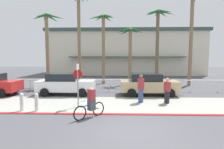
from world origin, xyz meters
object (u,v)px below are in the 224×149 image
(palm_tree_5, at_px, (158,28))
(pedestrian_1, at_px, (167,92))
(car_white_1, at_px, (66,84))
(cyclist_blue_0, at_px, (91,103))
(bollard_0, at_px, (36,102))
(palm_tree_2, at_px, (79,17))
(palm_tree_1, at_px, (47,33))
(stop_sign_bike_lane, at_px, (78,79))
(palm_tree_3, at_px, (103,32))
(bollard_2, at_px, (22,102))
(palm_tree_4, at_px, (130,41))
(palm_tree_6, at_px, (192,20))
(pedestrian_0, at_px, (141,90))
(car_tan_2, at_px, (148,84))

(palm_tree_5, height_order, pedestrian_1, palm_tree_5)
(car_white_1, bearing_deg, cyclist_blue_0, -62.94)
(bollard_0, xyz_separation_m, palm_tree_2, (0.21, 10.47, 6.75))
(pedestrian_1, bearing_deg, palm_tree_1, 145.79)
(palm_tree_2, bearing_deg, palm_tree_5, 0.32)
(pedestrian_1, bearing_deg, palm_tree_2, 130.78)
(stop_sign_bike_lane, xyz_separation_m, pedestrian_1, (5.49, 1.02, -0.92))
(bollard_0, bearing_deg, palm_tree_5, 50.07)
(palm_tree_5, xyz_separation_m, pedestrian_1, (-1.22, -8.60, -5.35))
(palm_tree_3, relative_size, pedestrian_1, 4.63)
(bollard_2, height_order, cyclist_blue_0, cyclist_blue_0)
(palm_tree_4, bearing_deg, pedestrian_1, -78.23)
(palm_tree_3, bearing_deg, palm_tree_2, -175.71)
(bollard_2, xyz_separation_m, palm_tree_6, (12.90, 9.75, 6.30))
(car_white_1, bearing_deg, palm_tree_5, 35.40)
(palm_tree_6, relative_size, pedestrian_0, 5.25)
(palm_tree_6, height_order, car_tan_2, palm_tree_6)
(palm_tree_1, relative_size, palm_tree_3, 0.96)
(bollard_2, bearing_deg, cyclist_blue_0, -13.40)
(bollard_2, bearing_deg, palm_tree_5, 47.45)
(stop_sign_bike_lane, bearing_deg, car_tan_2, 37.15)
(cyclist_blue_0, bearing_deg, car_tan_2, 55.46)
(car_tan_2, relative_size, cyclist_blue_0, 2.93)
(bollard_0, relative_size, palm_tree_5, 0.12)
(palm_tree_1, xyz_separation_m, pedestrian_0, (8.62, -6.83, -4.50))
(bollard_0, bearing_deg, car_white_1, 85.70)
(palm_tree_2, xyz_separation_m, car_tan_2, (6.61, -5.99, -6.40))
(cyclist_blue_0, bearing_deg, car_white_1, 117.06)
(palm_tree_2, relative_size, pedestrian_0, 5.30)
(palm_tree_1, height_order, car_white_1, palm_tree_1)
(stop_sign_bike_lane, relative_size, car_tan_2, 0.58)
(pedestrian_0, bearing_deg, palm_tree_1, 141.63)
(palm_tree_4, distance_m, pedestrian_1, 9.57)
(car_tan_2, distance_m, pedestrian_1, 2.68)
(palm_tree_6, height_order, pedestrian_1, palm_tree_6)
(bollard_2, height_order, car_white_1, car_white_1)
(car_white_1, bearing_deg, car_tan_2, -0.15)
(palm_tree_3, bearing_deg, palm_tree_1, -162.26)
(bollard_2, relative_size, pedestrian_0, 0.54)
(bollard_2, height_order, palm_tree_4, palm_tree_4)
(palm_tree_4, xyz_separation_m, palm_tree_6, (6.26, -0.68, 2.09))
(palm_tree_1, bearing_deg, stop_sign_bike_lane, -59.14)
(bollard_2, xyz_separation_m, palm_tree_4, (6.64, 10.42, 4.21))
(car_white_1, bearing_deg, palm_tree_4, 47.36)
(palm_tree_2, relative_size, cyclist_blue_0, 6.49)
(palm_tree_5, bearing_deg, palm_tree_1, -171.98)
(car_white_1, xyz_separation_m, pedestrian_0, (5.60, -2.43, -0.01))
(palm_tree_1, distance_m, pedestrian_0, 11.88)
(palm_tree_3, height_order, cyclist_blue_0, palm_tree_3)
(palm_tree_1, height_order, palm_tree_3, palm_tree_3)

